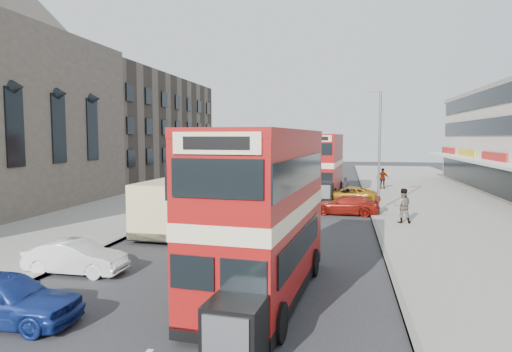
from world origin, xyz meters
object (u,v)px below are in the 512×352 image
Objects in this scene: car_left_front at (76,257)px; car_right_a at (346,205)px; bus_main at (263,213)px; car_left_near at (3,298)px; coach at (191,199)px; street_lamp at (378,140)px; bus_second at (324,164)px; pedestrian_near at (403,205)px; car_right_b at (347,195)px; cyclist at (345,194)px; pedestrian_far at (382,178)px.

car_left_front is 17.55m from car_right_a.
bus_main reaches higher than car_left_near.
coach is 10.13m from car_right_a.
car_left_front is (-11.68, -16.00, -4.18)m from street_lamp.
street_lamp is at bearing 120.52° from bus_second.
pedestrian_near is at bearing 14.50° from coach.
street_lamp is 23.51m from car_left_near.
coach is 13.87m from car_right_b.
coach reaches higher than car_right_b.
car_left_front is (-1.16, -9.22, -0.91)m from coach.
street_lamp is 6.48m from cyclist.
bus_second is 4.71m from car_right_b.
car_right_b is at bearing -92.26° from bus_main.
car_right_a is 2.17× the size of cyclist.
pedestrian_near is at bearing -37.96° from car_left_near.
cyclist is at bearing -91.78° from bus_main.
bus_main is at bearing -98.14° from car_left_front.
street_lamp is 4.12× the size of pedestrian_near.
coach is 13.64m from car_left_near.
car_left_near is 35.44m from pedestrian_far.
pedestrian_far is (13.02, 28.85, 0.50)m from car_left_front.
car_left_front is at bearing 8.07° from car_left_near.
car_right_a is at bearing 3.54° from car_right_b.
car_left_near reaches higher than car_right_b.
car_right_b is 8.94m from pedestrian_near.
car_left_near is 2.13× the size of cyclist.
car_left_near is 4.44m from car_left_front.
street_lamp is 1.95× the size of car_left_near.
pedestrian_far reaches higher than car_right_b.
cyclist is at bearing -115.98° from pedestrian_far.
street_lamp is at bearing 35.44° from coach.
car_right_b is at bearing 121.38° from bus_second.
car_left_near is at bearing -114.13° from pedestrian_far.
pedestrian_far reaches higher than car_right_a.
bus_second is at bearing -17.89° from car_left_front.
cyclist is at bearing 55.81° from coach.
car_left_front is 22.68m from cyclist.
pedestrian_near is (5.67, 12.71, -1.50)m from bus_main.
car_right_b is (2.66, 21.11, -2.03)m from bus_main.
cyclist is (-3.14, 8.87, -0.51)m from pedestrian_near.
cyclist is at bearing 122.93° from bus_second.
car_left_near is at bearing -170.64° from car_left_front.
car_right_b is 9.39m from pedestrian_far.
street_lamp reaches higher than bus_main.
street_lamp reaches higher than bus_second.
coach is 5.02× the size of cyclist.
bus_second reaches higher than car_left_front.
car_right_b is (1.93, -3.79, -2.03)m from bus_second.
car_left_near reaches higher than car_right_a.
bus_main is 4.75× the size of cyclist.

